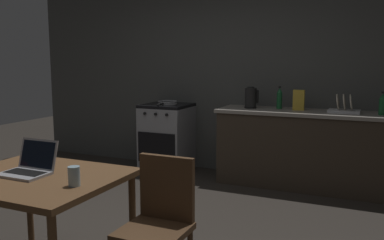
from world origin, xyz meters
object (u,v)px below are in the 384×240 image
chair (159,218)px  laptop (28,167)px  frying_pan (167,102)px  bottle_b (279,98)px  stove_oven (167,137)px  drinking_glass (74,176)px  dish_rack (344,108)px  electric_kettle (251,98)px  cereal_box (299,100)px  dining_table (37,186)px  bottle (382,104)px

chair → laptop: 0.97m
frying_pan → bottle_b: (1.48, 0.11, 0.10)m
laptop → frying_pan: size_ratio=0.73×
stove_oven → drinking_glass: stove_oven is taller
chair → dish_rack: dish_rack is taller
chair → frying_pan: 3.03m
electric_kettle → cereal_box: bearing=2.0°
dining_table → cereal_box: bearing=66.9°
stove_oven → cereal_box: size_ratio=3.79×
drinking_glass → frying_pan: bearing=106.7°
stove_oven → electric_kettle: (1.16, 0.00, 0.58)m
stove_oven → cereal_box: (1.74, 0.02, 0.58)m
laptop → frying_pan: frying_pan is taller
chair → cereal_box: size_ratio=3.70×
electric_kettle → dining_table: bearing=-102.8°
dining_table → electric_kettle: size_ratio=4.24×
dining_table → chair: size_ratio=1.25×
dining_table → dish_rack: 3.37m
frying_pan → bottle_b: bottle_b is taller
dining_table → drinking_glass: 0.42m
cereal_box → dining_table: bearing=-113.1°
laptop → electric_kettle: electric_kettle is taller
electric_kettle → dish_rack: (1.08, -0.00, -0.08)m
frying_pan → bottle_b: 1.48m
frying_pan → dining_table: bearing=-80.3°
stove_oven → laptop: bearing=-81.3°
frying_pan → laptop: bearing=-81.7°
stove_oven → chair: 3.03m
stove_oven → dish_rack: 2.30m
chair → electric_kettle: (-0.20, 2.71, 0.52)m
chair → drinking_glass: (-0.46, -0.24, 0.28)m
stove_oven → frying_pan: bearing=-49.7°
frying_pan → chair: bearing=-63.5°
dining_table → dish_rack: (1.74, 2.87, 0.30)m
dish_rack → electric_kettle: bearing=180.0°
stove_oven → bottle: bottle is taller
dining_table → frying_pan: 2.90m
frying_pan → electric_kettle: bearing=1.4°
dining_table → bottle_b: (0.99, 2.95, 0.38)m
dining_table → dish_rack: dish_rack is taller
electric_kettle → bottle: bearing=-1.9°
chair → cereal_box: cereal_box is taller
chair → frying_pan: size_ratio=2.02×
dining_table → drinking_glass: bearing=-11.7°
electric_kettle → bottle: 1.47m
electric_kettle → bottle: size_ratio=1.04×
bottle → bottle_b: bearing=173.5°
dining_table → bottle_b: bearing=71.4°
stove_oven → frying_pan: frying_pan is taller
dining_table → chair: (0.85, 0.16, -0.15)m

